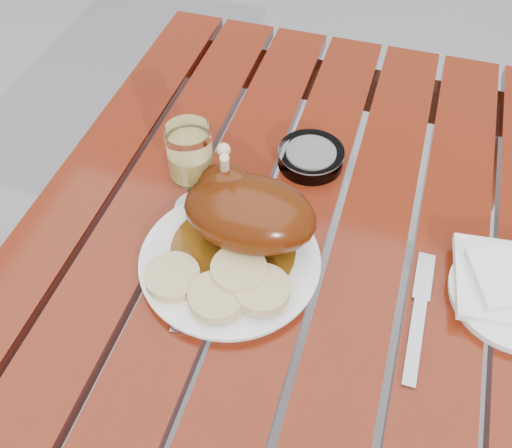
{
  "coord_description": "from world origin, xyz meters",
  "views": [
    {
      "loc": [
        0.11,
        -0.46,
        1.41
      ],
      "look_at": [
        -0.05,
        0.04,
        0.78
      ],
      "focal_mm": 40.0,
      "sensor_mm": 36.0,
      "label": 1
    }
  ],
  "objects_px": {
    "table": "(273,379)",
    "dinner_plate": "(230,262)",
    "wine_glass": "(192,172)",
    "ashtray": "(311,157)"
  },
  "relations": [
    {
      "from": "table",
      "to": "ashtray",
      "type": "relative_size",
      "value": 11.04
    },
    {
      "from": "table",
      "to": "ashtray",
      "type": "height_order",
      "value": "ashtray"
    },
    {
      "from": "dinner_plate",
      "to": "ashtray",
      "type": "bearing_deg",
      "value": 75.84
    },
    {
      "from": "table",
      "to": "wine_glass",
      "type": "relative_size",
      "value": 7.55
    },
    {
      "from": "wine_glass",
      "to": "dinner_plate",
      "type": "bearing_deg",
      "value": -45.78
    },
    {
      "from": "dinner_plate",
      "to": "wine_glass",
      "type": "distance_m",
      "value": 0.14
    },
    {
      "from": "dinner_plate",
      "to": "wine_glass",
      "type": "height_order",
      "value": "wine_glass"
    },
    {
      "from": "table",
      "to": "dinner_plate",
      "type": "bearing_deg",
      "value": -163.98
    },
    {
      "from": "table",
      "to": "dinner_plate",
      "type": "height_order",
      "value": "dinner_plate"
    },
    {
      "from": "wine_glass",
      "to": "ashtray",
      "type": "xyz_separation_m",
      "value": [
        0.14,
        0.15,
        -0.07
      ]
    }
  ]
}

